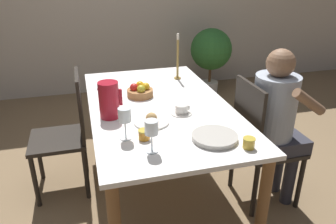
% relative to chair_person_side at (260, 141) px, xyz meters
% --- Properties ---
extents(ground_plane, '(20.00, 20.00, 0.00)m').
position_rel_chair_person_side_xyz_m(ground_plane, '(-0.68, 0.32, -0.51)').
color(ground_plane, '#7F6647').
extents(dining_table, '(1.00, 1.74, 0.75)m').
position_rel_chair_person_side_xyz_m(dining_table, '(-0.68, 0.32, 0.14)').
color(dining_table, white).
rests_on(dining_table, ground_plane).
extents(chair_person_side, '(0.42, 0.42, 0.97)m').
position_rel_chair_person_side_xyz_m(chair_person_side, '(0.00, 0.00, 0.00)').
color(chair_person_side, black).
rests_on(chair_person_side, ground_plane).
extents(chair_opposite, '(0.42, 0.42, 0.97)m').
position_rel_chair_person_side_xyz_m(chair_opposite, '(-1.36, 0.53, 0.00)').
color(chair_opposite, black).
rests_on(chair_opposite, ground_plane).
extents(person_seated, '(0.39, 0.41, 1.20)m').
position_rel_chair_person_side_xyz_m(person_seated, '(0.09, -0.03, 0.20)').
color(person_seated, '#33333D').
rests_on(person_seated, ground_plane).
extents(red_pitcher, '(0.16, 0.13, 0.25)m').
position_rel_chair_person_side_xyz_m(red_pitcher, '(-1.05, 0.19, 0.36)').
color(red_pitcher, '#A31423').
rests_on(red_pitcher, dining_table).
extents(wine_glass_water, '(0.07, 0.07, 0.19)m').
position_rel_chair_person_side_xyz_m(wine_glass_water, '(-0.88, -0.32, 0.38)').
color(wine_glass_water, white).
rests_on(wine_glass_water, dining_table).
extents(wine_glass_juice, '(0.07, 0.07, 0.20)m').
position_rel_chair_person_side_xyz_m(wine_glass_juice, '(-0.99, -0.14, 0.38)').
color(wine_glass_juice, white).
rests_on(wine_glass_juice, dining_table).
extents(teacup_near_person, '(0.15, 0.15, 0.07)m').
position_rel_chair_person_side_xyz_m(teacup_near_person, '(-0.57, 0.11, 0.27)').
color(teacup_near_person, silver).
rests_on(teacup_near_person, dining_table).
extents(teacup_across, '(0.15, 0.15, 0.07)m').
position_rel_chair_person_side_xyz_m(teacup_across, '(-1.02, 0.59, 0.27)').
color(teacup_across, silver).
rests_on(teacup_across, dining_table).
extents(serving_tray, '(0.27, 0.27, 0.03)m').
position_rel_chair_person_side_xyz_m(serving_tray, '(-0.49, -0.29, 0.25)').
color(serving_tray, '#B7B2A8').
rests_on(serving_tray, dining_table).
extents(bread_plate, '(0.23, 0.23, 0.07)m').
position_rel_chair_person_side_xyz_m(bread_plate, '(-0.80, 0.02, 0.26)').
color(bread_plate, silver).
rests_on(bread_plate, dining_table).
extents(jam_jar_amber, '(0.07, 0.07, 0.06)m').
position_rel_chair_person_side_xyz_m(jam_jar_amber, '(-0.34, -0.43, 0.27)').
color(jam_jar_amber, gold).
rests_on(jam_jar_amber, dining_table).
extents(jam_jar_red, '(0.07, 0.07, 0.06)m').
position_rel_chair_person_side_xyz_m(jam_jar_red, '(-0.89, -0.18, 0.27)').
color(jam_jar_red, '#C67A1E').
rests_on(jam_jar_red, dining_table).
extents(fruit_bowl, '(0.20, 0.20, 0.11)m').
position_rel_chair_person_side_xyz_m(fruit_bowl, '(-0.78, 0.51, 0.28)').
color(fruit_bowl, '#9E6B3D').
rests_on(fruit_bowl, dining_table).
extents(candlestick_tall, '(0.06, 0.06, 0.40)m').
position_rel_chair_person_side_xyz_m(candlestick_tall, '(-0.38, 0.84, 0.40)').
color(candlestick_tall, olive).
rests_on(candlestick_tall, dining_table).
extents(potted_plant, '(0.56, 0.56, 0.92)m').
position_rel_chair_person_side_xyz_m(potted_plant, '(0.52, 2.23, 0.09)').
color(potted_plant, beige).
rests_on(potted_plant, ground_plane).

